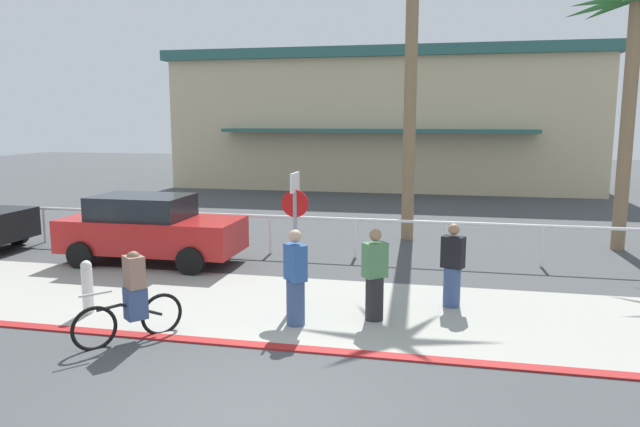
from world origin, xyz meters
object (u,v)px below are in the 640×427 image
object	(u,v)px
pedestrian_1	(295,282)
cyclist_black_0	(132,299)
pedestrian_0	(375,279)
palm_tree_2	(632,48)
bollard_0	(87,286)
stop_sign_bike_lane	(295,219)
pedestrian_2	(452,269)
car_red_1	(150,228)

from	to	relation	value
pedestrian_1	cyclist_black_0	bearing A→B (deg)	-153.45
pedestrian_0	cyclist_black_0	bearing A→B (deg)	-154.77
palm_tree_2	cyclist_black_0	bearing A→B (deg)	-136.66
pedestrian_1	bollard_0	bearing A→B (deg)	-177.61
bollard_0	cyclist_black_0	distance (m)	1.84
bollard_0	pedestrian_0	world-z (taller)	pedestrian_0
palm_tree_2	pedestrian_1	distance (m)	11.49
stop_sign_bike_lane	pedestrian_2	distance (m)	3.12
palm_tree_2	pedestrian_0	world-z (taller)	palm_tree_2
palm_tree_2	pedestrian_2	xyz separation A→B (m)	(-4.46, -6.15, -4.64)
pedestrian_1	palm_tree_2	bearing A→B (deg)	47.56
palm_tree_2	pedestrian_2	size ratio (longest dim) A/B	4.24
bollard_0	pedestrian_1	world-z (taller)	pedestrian_1
bollard_0	pedestrian_1	size ratio (longest dim) A/B	0.59
pedestrian_1	pedestrian_2	bearing A→B (deg)	31.37
pedestrian_0	pedestrian_1	distance (m)	1.41
bollard_0	cyclist_black_0	world-z (taller)	cyclist_black_0
stop_sign_bike_lane	car_red_1	distance (m)	5.12
bollard_0	car_red_1	xyz separation A→B (m)	(-0.75, 3.80, 0.35)
bollard_0	cyclist_black_0	size ratio (longest dim) A/B	0.67
car_red_1	cyclist_black_0	size ratio (longest dim) A/B	2.93
cyclist_black_0	pedestrian_1	xyz separation A→B (m)	(2.40, 1.20, 0.09)
pedestrian_1	pedestrian_2	distance (m)	3.10
pedestrian_0	pedestrian_2	size ratio (longest dim) A/B	1.03
bollard_0	pedestrian_1	bearing A→B (deg)	2.39
cyclist_black_0	pedestrian_0	size ratio (longest dim) A/B	0.90
car_red_1	stop_sign_bike_lane	bearing A→B (deg)	-30.13
bollard_0	pedestrian_0	distance (m)	5.26
cyclist_black_0	pedestrian_0	world-z (taller)	pedestrian_0
stop_sign_bike_lane	pedestrian_0	distance (m)	1.91
pedestrian_0	pedestrian_2	distance (m)	1.72
pedestrian_0	pedestrian_1	xyz separation A→B (m)	(-1.30, -0.54, 0.02)
stop_sign_bike_lane	palm_tree_2	xyz separation A→B (m)	(7.39, 6.66, 3.70)
cyclist_black_0	pedestrian_0	distance (m)	4.09
car_red_1	pedestrian_0	size ratio (longest dim) A/B	2.64
bollard_0	palm_tree_2	bearing A→B (deg)	35.77
car_red_1	cyclist_black_0	world-z (taller)	car_red_1
palm_tree_2	pedestrian_0	xyz separation A→B (m)	(-5.80, -7.22, -4.61)
car_red_1	pedestrian_1	size ratio (longest dim) A/B	2.59
bollard_0	pedestrian_2	bearing A→B (deg)	15.17
pedestrian_1	stop_sign_bike_lane	bearing A→B (deg)	104.55
cyclist_black_0	pedestrian_1	world-z (taller)	pedestrian_1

